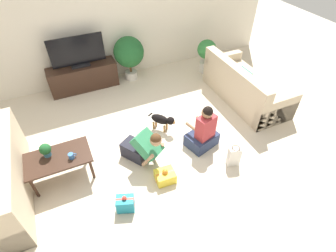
# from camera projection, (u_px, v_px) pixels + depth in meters

# --- Properties ---
(ground_plane) EXTENTS (16.00, 16.00, 0.00)m
(ground_plane) POSITION_uv_depth(u_px,v_px,m) (149.00, 146.00, 4.73)
(ground_plane) COLOR beige
(wall_back) EXTENTS (8.40, 0.06, 2.60)m
(wall_back) POSITION_uv_depth(u_px,v_px,m) (101.00, 23.00, 5.62)
(wall_back) COLOR silver
(wall_back) RESTS_ON ground_plane
(sofa_right) EXTENTS (0.92, 2.02, 0.86)m
(sofa_right) POSITION_uv_depth(u_px,v_px,m) (244.00, 87.00, 5.59)
(sofa_right) COLOR #C6B293
(sofa_right) RESTS_ON ground_plane
(coffee_table) EXTENTS (0.96, 0.57, 0.46)m
(coffee_table) POSITION_uv_depth(u_px,v_px,m) (58.00, 159.00, 3.96)
(coffee_table) COLOR #382319
(coffee_table) RESTS_ON ground_plane
(tv_console) EXTENTS (1.49, 0.43, 0.57)m
(tv_console) POSITION_uv_depth(u_px,v_px,m) (84.00, 77.00, 5.91)
(tv_console) COLOR #382319
(tv_console) RESTS_ON ground_plane
(tv) EXTENTS (1.13, 0.20, 0.67)m
(tv) POSITION_uv_depth(u_px,v_px,m) (78.00, 53.00, 5.52)
(tv) COLOR black
(tv) RESTS_ON tv_console
(potted_plant_corner_right) EXTENTS (0.45, 0.45, 0.82)m
(potted_plant_corner_right) POSITION_uv_depth(u_px,v_px,m) (206.00, 53.00, 6.32)
(potted_plant_corner_right) COLOR beige
(potted_plant_corner_right) RESTS_ON ground_plane
(potted_plant_back_right) EXTENTS (0.69, 0.69, 1.04)m
(potted_plant_back_right) POSITION_uv_depth(u_px,v_px,m) (129.00, 53.00, 5.96)
(potted_plant_back_right) COLOR beige
(potted_plant_back_right) RESTS_ON ground_plane
(person_kneeling) EXTENTS (0.66, 0.78, 0.74)m
(person_kneeling) POSITION_uv_depth(u_px,v_px,m) (143.00, 147.00, 4.27)
(person_kneeling) COLOR #23232D
(person_kneeling) RESTS_ON ground_plane
(person_sitting) EXTENTS (0.61, 0.57, 0.89)m
(person_sitting) POSITION_uv_depth(u_px,v_px,m) (203.00, 132.00, 4.53)
(person_sitting) COLOR #283351
(person_sitting) RESTS_ON ground_plane
(dog) EXTENTS (0.39, 0.46, 0.36)m
(dog) POSITION_uv_depth(u_px,v_px,m) (163.00, 120.00, 4.89)
(dog) COLOR black
(dog) RESTS_ON ground_plane
(gift_box_a) EXTENTS (0.31, 0.27, 0.25)m
(gift_box_a) POSITION_uv_depth(u_px,v_px,m) (165.00, 176.00, 4.11)
(gift_box_a) COLOR yellow
(gift_box_a) RESTS_ON ground_plane
(gift_box_b) EXTENTS (0.30, 0.25, 0.30)m
(gift_box_b) POSITION_uv_depth(u_px,v_px,m) (125.00, 204.00, 3.72)
(gift_box_b) COLOR teal
(gift_box_b) RESTS_ON ground_plane
(gift_bag_a) EXTENTS (0.22, 0.16, 0.39)m
(gift_bag_a) POSITION_uv_depth(u_px,v_px,m) (234.00, 156.00, 4.30)
(gift_bag_a) COLOR white
(gift_bag_a) RESTS_ON ground_plane
(mug) EXTENTS (0.12, 0.08, 0.09)m
(mug) POSITION_uv_depth(u_px,v_px,m) (71.00, 156.00, 3.88)
(mug) COLOR #386BAD
(mug) RESTS_ON coffee_table
(tabletop_plant) EXTENTS (0.17, 0.17, 0.22)m
(tabletop_plant) POSITION_uv_depth(u_px,v_px,m) (45.00, 150.00, 3.87)
(tabletop_plant) COLOR #336B84
(tabletop_plant) RESTS_ON coffee_table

